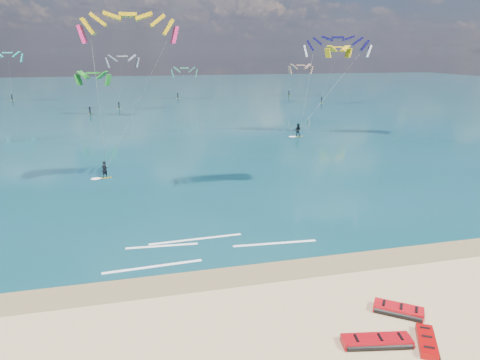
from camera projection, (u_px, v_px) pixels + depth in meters
name	position (u px, v px, depth m)	size (l,w,h in m)	color
ground	(170.00, 142.00, 57.60)	(320.00, 320.00, 0.00)	tan
wet_sand_strip	(226.00, 277.00, 23.16)	(320.00, 2.40, 0.01)	olive
sea	(151.00, 96.00, 117.15)	(320.00, 200.00, 0.04)	#0B3B40
packed_kite_left	(376.00, 345.00, 17.80)	(3.08, 1.11, 0.40)	#A50811
packed_kite_mid	(398.00, 313.00, 19.93)	(2.41, 1.18, 0.43)	red
packed_kite_right	(426.00, 345.00, 17.81)	(2.20, 1.00, 0.36)	#A30607
kitesurfer_main	(115.00, 97.00, 35.96)	(9.50, 7.84, 15.77)	#BCCA17
kitesurfer_far	(320.00, 77.00, 57.99)	(11.89, 5.29, 15.25)	#BAC61D
shoreline_foam	(199.00, 248.00, 26.42)	(13.15, 3.60, 0.01)	white
distant_kites	(152.00, 83.00, 90.73)	(80.15, 42.53, 12.55)	#2D7C60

